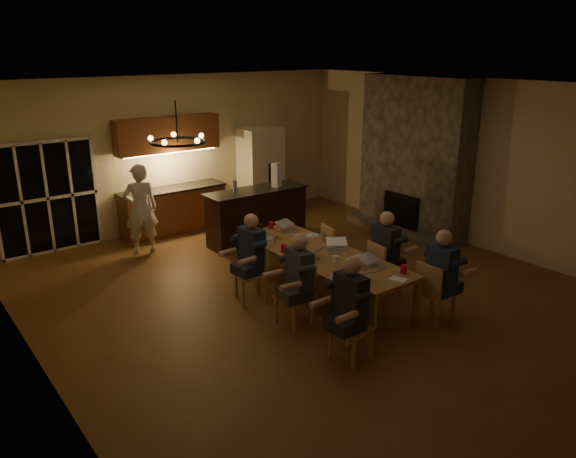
% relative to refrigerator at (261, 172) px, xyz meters
% --- Properties ---
extents(floor, '(9.00, 9.00, 0.00)m').
position_rel_refrigerator_xyz_m(floor, '(-1.90, -4.15, -1.00)').
color(floor, brown).
rests_on(floor, ground).
extents(back_wall, '(8.00, 0.04, 3.20)m').
position_rel_refrigerator_xyz_m(back_wall, '(-1.90, 0.37, 0.60)').
color(back_wall, '#C3AF8A').
rests_on(back_wall, ground).
extents(left_wall, '(0.04, 9.00, 3.20)m').
position_rel_refrigerator_xyz_m(left_wall, '(-5.92, -4.15, 0.60)').
color(left_wall, '#C3AF8A').
rests_on(left_wall, ground).
extents(right_wall, '(0.04, 9.00, 3.20)m').
position_rel_refrigerator_xyz_m(right_wall, '(2.12, -4.15, 0.60)').
color(right_wall, '#C3AF8A').
rests_on(right_wall, ground).
extents(ceiling, '(8.00, 9.00, 0.04)m').
position_rel_refrigerator_xyz_m(ceiling, '(-1.90, -4.15, 2.22)').
color(ceiling, white).
rests_on(ceiling, back_wall).
extents(french_doors, '(1.86, 0.08, 2.10)m').
position_rel_refrigerator_xyz_m(french_doors, '(-4.60, 0.32, 0.05)').
color(french_doors, black).
rests_on(french_doors, ground).
extents(fireplace, '(0.58, 2.50, 3.20)m').
position_rel_refrigerator_xyz_m(fireplace, '(1.80, -2.95, 0.60)').
color(fireplace, '#726759').
rests_on(fireplace, ground).
extents(kitchenette, '(2.24, 0.68, 2.40)m').
position_rel_refrigerator_xyz_m(kitchenette, '(-2.20, 0.05, 0.20)').
color(kitchenette, brown).
rests_on(kitchenette, ground).
extents(refrigerator, '(0.90, 0.68, 2.00)m').
position_rel_refrigerator_xyz_m(refrigerator, '(0.00, 0.00, 0.00)').
color(refrigerator, beige).
rests_on(refrigerator, ground).
extents(dining_table, '(1.10, 3.11, 0.75)m').
position_rel_refrigerator_xyz_m(dining_table, '(-1.90, -4.36, -0.62)').
color(dining_table, '#AE7545').
rests_on(dining_table, ground).
extents(bar_island, '(2.10, 0.70, 1.08)m').
position_rel_refrigerator_xyz_m(bar_island, '(-1.18, -1.56, -0.46)').
color(bar_island, black).
rests_on(bar_island, ground).
extents(chair_left_near, '(0.51, 0.51, 0.89)m').
position_rel_refrigerator_xyz_m(chair_left_near, '(-2.73, -5.93, -0.55)').
color(chair_left_near, tan).
rests_on(chair_left_near, ground).
extents(chair_left_mid, '(0.49, 0.49, 0.89)m').
position_rel_refrigerator_xyz_m(chair_left_mid, '(-2.73, -4.79, -0.55)').
color(chair_left_mid, tan).
rests_on(chair_left_mid, ground).
extents(chair_left_far, '(0.54, 0.54, 0.89)m').
position_rel_refrigerator_xyz_m(chair_left_far, '(-2.79, -3.76, -0.55)').
color(chair_left_far, tan).
rests_on(chair_left_far, ground).
extents(chair_right_near, '(0.45, 0.45, 0.89)m').
position_rel_refrigerator_xyz_m(chair_right_near, '(-1.05, -5.90, -0.55)').
color(chair_right_near, tan).
rests_on(chair_right_near, ground).
extents(chair_right_mid, '(0.51, 0.51, 0.89)m').
position_rel_refrigerator_xyz_m(chair_right_mid, '(-1.00, -4.89, -0.55)').
color(chair_right_mid, tan).
rests_on(chair_right_mid, ground).
extents(chair_right_far, '(0.53, 0.53, 0.89)m').
position_rel_refrigerator_xyz_m(chair_right_far, '(-1.02, -3.79, -0.55)').
color(chair_right_far, tan).
rests_on(chair_right_far, ground).
extents(person_left_near, '(0.60, 0.60, 1.38)m').
position_rel_refrigerator_xyz_m(person_left_near, '(-2.77, -5.94, -0.31)').
color(person_left_near, '#21232A').
rests_on(person_left_near, ground).
extents(person_right_near, '(0.64, 0.64, 1.38)m').
position_rel_refrigerator_xyz_m(person_right_near, '(-1.06, -5.96, -0.31)').
color(person_right_near, navy).
rests_on(person_right_near, ground).
extents(person_left_mid, '(0.67, 0.67, 1.38)m').
position_rel_refrigerator_xyz_m(person_left_mid, '(-2.74, -4.89, -0.31)').
color(person_left_mid, '#35393F').
rests_on(person_left_mid, ground).
extents(person_right_mid, '(0.63, 0.63, 1.38)m').
position_rel_refrigerator_xyz_m(person_right_mid, '(-1.03, -4.87, -0.31)').
color(person_right_mid, '#21232A').
rests_on(person_right_mid, ground).
extents(person_left_far, '(0.65, 0.65, 1.38)m').
position_rel_refrigerator_xyz_m(person_left_far, '(-2.74, -3.73, -0.31)').
color(person_left_far, navy).
rests_on(person_left_far, ground).
extents(standing_person, '(0.69, 0.53, 1.71)m').
position_rel_refrigerator_xyz_m(standing_person, '(-3.25, -0.76, -0.14)').
color(standing_person, silver).
rests_on(standing_person, ground).
extents(chandelier, '(0.62, 0.62, 0.03)m').
position_rel_refrigerator_xyz_m(chandelier, '(-4.35, -4.75, 1.75)').
color(chandelier, black).
rests_on(chandelier, ceiling).
extents(laptop_a, '(0.35, 0.32, 0.23)m').
position_rel_refrigerator_xyz_m(laptop_a, '(-2.19, -5.39, -0.14)').
color(laptop_a, silver).
rests_on(laptop_a, dining_table).
extents(laptop_b, '(0.36, 0.33, 0.23)m').
position_rel_refrigerator_xyz_m(laptop_b, '(-1.68, -5.28, -0.14)').
color(laptop_b, silver).
rests_on(laptop_b, dining_table).
extents(laptop_c, '(0.41, 0.39, 0.23)m').
position_rel_refrigerator_xyz_m(laptop_c, '(-2.19, -4.37, -0.14)').
color(laptop_c, silver).
rests_on(laptop_c, dining_table).
extents(laptop_d, '(0.42, 0.41, 0.23)m').
position_rel_refrigerator_xyz_m(laptop_d, '(-1.64, -4.45, -0.14)').
color(laptop_d, silver).
rests_on(laptop_d, dining_table).
extents(laptop_e, '(0.39, 0.37, 0.23)m').
position_rel_refrigerator_xyz_m(laptop_e, '(-2.14, -3.28, -0.14)').
color(laptop_e, silver).
rests_on(laptop_e, dining_table).
extents(laptop_f, '(0.38, 0.35, 0.23)m').
position_rel_refrigerator_xyz_m(laptop_f, '(-1.63, -3.23, -0.14)').
color(laptop_f, silver).
rests_on(laptop_f, dining_table).
extents(mug_front, '(0.08, 0.08, 0.10)m').
position_rel_refrigerator_xyz_m(mug_front, '(-1.96, -4.77, -0.20)').
color(mug_front, white).
rests_on(mug_front, dining_table).
extents(mug_mid, '(0.07, 0.07, 0.10)m').
position_rel_refrigerator_xyz_m(mug_mid, '(-1.78, -3.87, -0.20)').
color(mug_mid, white).
rests_on(mug_mid, dining_table).
extents(mug_back, '(0.09, 0.09, 0.10)m').
position_rel_refrigerator_xyz_m(mug_back, '(-2.26, -3.55, -0.20)').
color(mug_back, white).
rests_on(mug_back, dining_table).
extents(redcup_near, '(0.09, 0.09, 0.12)m').
position_rel_refrigerator_xyz_m(redcup_near, '(-1.49, -5.65, -0.19)').
color(redcup_near, red).
rests_on(redcup_near, dining_table).
extents(redcup_mid, '(0.09, 0.09, 0.12)m').
position_rel_refrigerator_xyz_m(redcup_mid, '(-2.30, -3.97, -0.19)').
color(redcup_mid, red).
rests_on(redcup_mid, dining_table).
extents(redcup_far, '(0.08, 0.08, 0.12)m').
position_rel_refrigerator_xyz_m(redcup_far, '(-1.79, -2.91, -0.19)').
color(redcup_far, red).
rests_on(redcup_far, dining_table).
extents(can_silver, '(0.07, 0.07, 0.12)m').
position_rel_refrigerator_xyz_m(can_silver, '(-1.83, -5.06, -0.19)').
color(can_silver, '#B2B2B7').
rests_on(can_silver, dining_table).
extents(can_cola, '(0.06, 0.06, 0.12)m').
position_rel_refrigerator_xyz_m(can_cola, '(-2.00, -2.90, -0.19)').
color(can_cola, '#3F0F0C').
rests_on(can_cola, dining_table).
extents(can_right, '(0.07, 0.07, 0.12)m').
position_rel_refrigerator_xyz_m(can_right, '(-1.51, -3.98, -0.19)').
color(can_right, '#B2B2B7').
rests_on(can_right, dining_table).
extents(plate_near, '(0.25, 0.25, 0.02)m').
position_rel_refrigerator_xyz_m(plate_near, '(-1.55, -4.88, -0.24)').
color(plate_near, white).
rests_on(plate_near, dining_table).
extents(plate_left, '(0.25, 0.25, 0.02)m').
position_rel_refrigerator_xyz_m(plate_left, '(-2.24, -5.19, -0.24)').
color(plate_left, white).
rests_on(plate_left, dining_table).
extents(plate_far, '(0.23, 0.23, 0.02)m').
position_rel_refrigerator_xyz_m(plate_far, '(-1.47, -3.64, -0.24)').
color(plate_far, white).
rests_on(plate_far, dining_table).
extents(notepad, '(0.22, 0.26, 0.01)m').
position_rel_refrigerator_xyz_m(notepad, '(-1.72, -5.77, -0.24)').
color(notepad, white).
rests_on(notepad, dining_table).
extents(bar_bottle, '(0.08, 0.08, 0.24)m').
position_rel_refrigerator_xyz_m(bar_bottle, '(-1.64, -1.52, 0.20)').
color(bar_bottle, '#99999E').
rests_on(bar_bottle, bar_island).
extents(bar_blender, '(0.19, 0.19, 0.48)m').
position_rel_refrigerator_xyz_m(bar_blender, '(-0.73, -1.62, 0.32)').
color(bar_blender, silver).
rests_on(bar_blender, bar_island).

